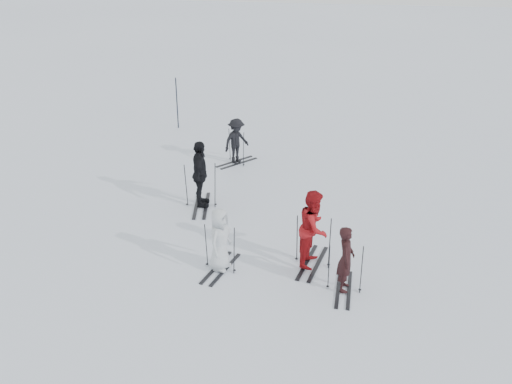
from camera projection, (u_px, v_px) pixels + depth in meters
ground at (248, 244)px, 14.43m from camera, size 120.00×120.00×0.00m
skier_near_dark at (346, 260)px, 12.23m from camera, size 0.38×0.56×1.51m
skier_red at (314, 229)px, 13.17m from camera, size 0.82×0.99×1.85m
skier_grey at (220, 240)px, 13.02m from camera, size 0.61×0.81×1.51m
skier_uphill_left at (200, 175)px, 16.08m from camera, size 0.71×1.21×1.93m
skier_uphill_far at (236, 142)px, 19.35m from camera, size 1.05×1.14×1.54m
skis_near_dark at (345, 267)px, 12.30m from camera, size 1.59×0.87×1.14m
skis_red at (313, 240)px, 13.28m from camera, size 1.86×1.16×1.28m
skis_grey at (220, 247)px, 13.09m from camera, size 1.73×1.12×1.17m
skis_uphill_left at (200, 185)px, 16.20m from camera, size 2.02×1.36×1.35m
skis_uphill_far at (236, 146)px, 19.42m from camera, size 1.85×1.68×1.21m
piste_marker at (177, 103)px, 22.91m from camera, size 0.05×0.05×2.06m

